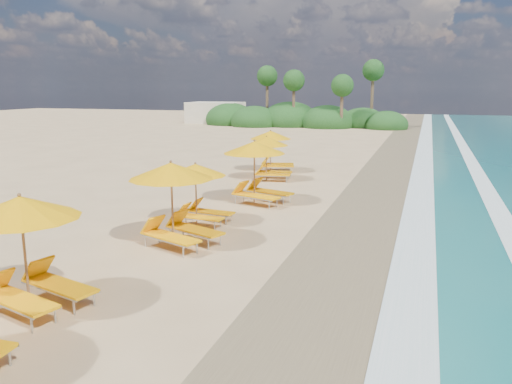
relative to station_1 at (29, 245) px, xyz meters
The scene contains 11 objects.
ground 8.69m from the station_1, 73.12° to the left, with size 160.00×160.00×0.00m, color tan.
wet_sand 10.56m from the station_1, 51.64° to the left, with size 4.00×160.00×0.01m, color olive.
surf_foam 12.40m from the station_1, 41.74° to the left, with size 4.00×160.00×0.01m.
station_1 is the anchor object (origin of this frame).
station_2 5.27m from the station_1, 80.03° to the left, with size 3.42×3.36×2.66m.
station_3 7.78m from the station_1, 86.18° to the left, with size 2.53×2.38×2.23m.
station_4 11.69m from the station_1, 82.90° to the left, with size 3.40×3.31×2.69m.
station_5 16.93m from the station_1, 88.94° to the left, with size 2.78×2.64×2.36m.
station_6 19.67m from the station_1, 90.83° to the left, with size 3.04×2.95×2.44m.
treeline 54.23m from the station_1, 97.90° to the left, with size 25.80×8.80×9.74m.
beach_building 59.49m from the station_1, 109.15° to the left, with size 7.00×5.00×2.80m, color beige.
Camera 1 is at (5.63, -16.72, 4.86)m, focal length 35.70 mm.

